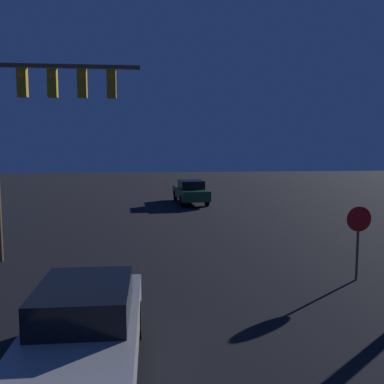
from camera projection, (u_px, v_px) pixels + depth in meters
car_near at (83, 333)px, 6.67m from camera, size 1.78×4.86×1.50m
car_far at (191, 191)px, 27.37m from camera, size 2.01×4.92×1.50m
traffic_signal_mast at (39, 108)px, 13.32m from camera, size 4.61×0.30×6.99m
stop_sign at (358, 229)px, 11.65m from camera, size 0.69×0.07×2.05m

